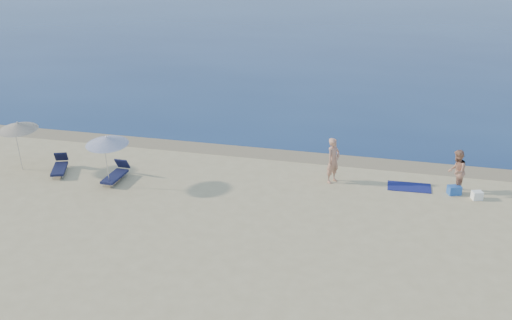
{
  "coord_description": "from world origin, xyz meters",
  "views": [
    {
      "loc": [
        4.28,
        -7.65,
        10.73
      ],
      "look_at": [
        -1.63,
        16.0,
        1.0
      ],
      "focal_mm": 45.0,
      "sensor_mm": 36.0,
      "label": 1
    }
  ],
  "objects_px": {
    "umbrella_near": "(107,141)",
    "person_left": "(333,160)",
    "blue_cooler": "(454,190)",
    "person_right": "(457,171)"
  },
  "relations": [
    {
      "from": "umbrella_near",
      "to": "person_left",
      "type": "bearing_deg",
      "value": 17.84
    },
    {
      "from": "person_left",
      "to": "umbrella_near",
      "type": "xyz_separation_m",
      "value": [
        -8.78,
        -2.58,
        1.0
      ]
    },
    {
      "from": "person_left",
      "to": "person_right",
      "type": "xyz_separation_m",
      "value": [
        4.9,
        0.2,
        -0.07
      ]
    },
    {
      "from": "person_left",
      "to": "blue_cooler",
      "type": "bearing_deg",
      "value": -60.86
    },
    {
      "from": "umbrella_near",
      "to": "blue_cooler",
      "type": "bearing_deg",
      "value": 11.93
    },
    {
      "from": "person_left",
      "to": "blue_cooler",
      "type": "height_order",
      "value": "person_left"
    },
    {
      "from": "person_left",
      "to": "umbrella_near",
      "type": "bearing_deg",
      "value": 136.18
    },
    {
      "from": "person_left",
      "to": "umbrella_near",
      "type": "distance_m",
      "value": 9.21
    },
    {
      "from": "person_right",
      "to": "blue_cooler",
      "type": "relative_size",
      "value": 3.54
    },
    {
      "from": "person_left",
      "to": "umbrella_near",
      "type": "relative_size",
      "value": 0.86
    }
  ]
}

